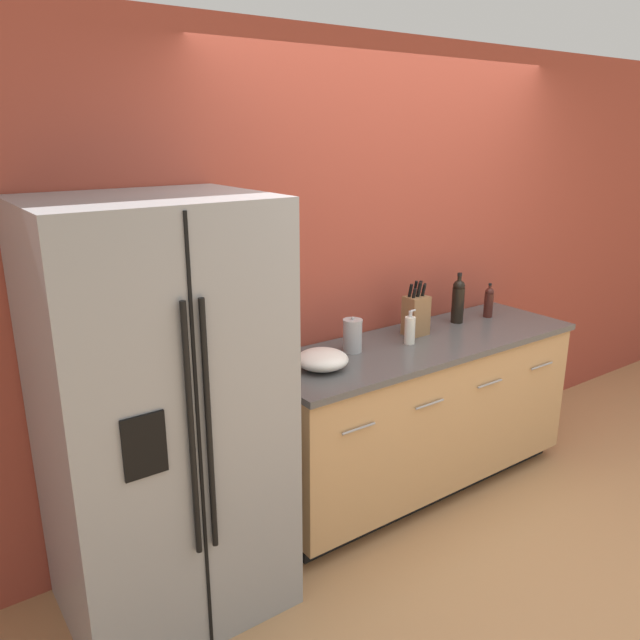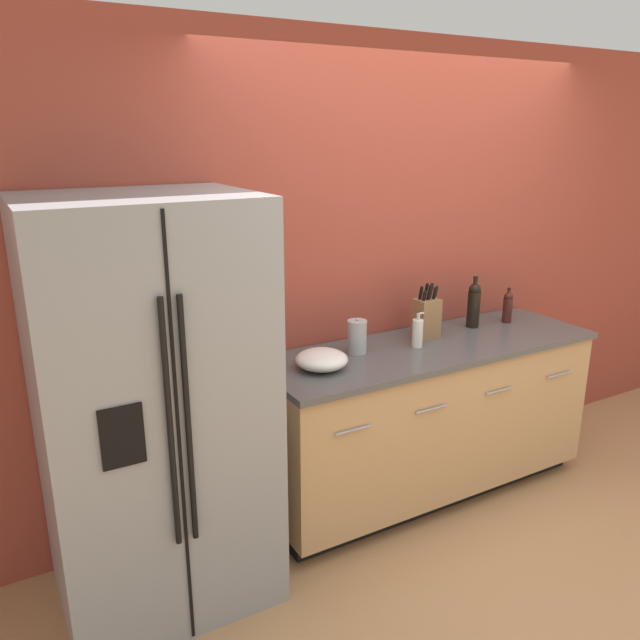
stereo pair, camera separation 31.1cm
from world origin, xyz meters
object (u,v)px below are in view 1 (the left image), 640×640
(refrigerator, at_px, (162,416))
(soap_dispenser, at_px, (410,330))
(oil_bottle, at_px, (489,301))
(mixing_bowl, at_px, (322,359))
(wine_bottle, at_px, (458,300))
(steel_canister, at_px, (353,335))
(knife_block, at_px, (416,314))

(refrigerator, relative_size, soap_dispenser, 9.43)
(oil_bottle, relative_size, mixing_bowl, 0.83)
(wine_bottle, distance_m, steel_canister, 0.87)
(wine_bottle, xyz_separation_m, soap_dispenser, (-0.53, -0.13, -0.06))
(refrigerator, relative_size, oil_bottle, 8.34)
(soap_dispenser, height_order, oil_bottle, oil_bottle)
(refrigerator, height_order, oil_bottle, refrigerator)
(mixing_bowl, bearing_deg, knife_block, 9.46)
(knife_block, relative_size, wine_bottle, 1.02)
(wine_bottle, relative_size, oil_bottle, 1.43)
(wine_bottle, bearing_deg, mixing_bowl, -172.40)
(knife_block, distance_m, oil_bottle, 0.64)
(wine_bottle, bearing_deg, knife_block, -176.17)
(refrigerator, xyz_separation_m, soap_dispenser, (1.50, 0.07, 0.09))
(wine_bottle, height_order, mixing_bowl, wine_bottle)
(soap_dispenser, distance_m, mixing_bowl, 0.63)
(oil_bottle, xyz_separation_m, steel_canister, (-1.13, -0.01, -0.01))
(knife_block, xyz_separation_m, wine_bottle, (0.38, 0.03, 0.02))
(wine_bottle, relative_size, steel_canister, 1.60)
(knife_block, bearing_deg, steel_canister, -178.15)
(knife_block, xyz_separation_m, oil_bottle, (0.64, -0.01, -0.02))
(soap_dispenser, xyz_separation_m, steel_canister, (-0.34, 0.08, 0.01))
(knife_block, xyz_separation_m, soap_dispenser, (-0.14, -0.10, -0.04))
(knife_block, height_order, soap_dispenser, knife_block)
(steel_canister, bearing_deg, knife_block, 1.85)
(refrigerator, relative_size, mixing_bowl, 6.95)
(knife_block, bearing_deg, soap_dispenser, -144.69)
(soap_dispenser, xyz_separation_m, mixing_bowl, (-0.63, -0.03, -0.03))
(refrigerator, xyz_separation_m, wine_bottle, (2.03, 0.19, 0.15))
(knife_block, distance_m, soap_dispenser, 0.18)
(knife_block, bearing_deg, mixing_bowl, -170.54)
(soap_dispenser, height_order, mixing_bowl, soap_dispenser)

